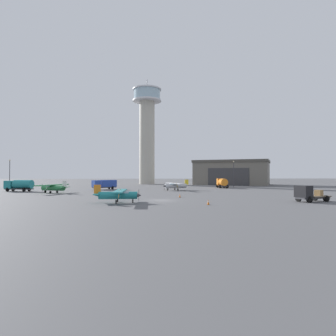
{
  "coord_description": "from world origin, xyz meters",
  "views": [
    {
      "loc": [
        -1.86,
        -47.37,
        4.41
      ],
      "look_at": [
        2.95,
        26.53,
        5.84
      ],
      "focal_mm": 30.75,
      "sensor_mm": 36.0,
      "label": 1
    }
  ],
  "objects_px": {
    "truck_box_blue": "(104,184)",
    "traffic_cone_near_right": "(208,202)",
    "traffic_cone_near_left": "(180,195)",
    "truck_fuel_tanker_orange": "(222,183)",
    "control_tower": "(147,127)",
    "truck_fuel_tanker_teal": "(19,185)",
    "airplane_green": "(53,187)",
    "truck_flatbed_black": "(309,194)",
    "light_post_west": "(10,171)",
    "light_post_east": "(234,172)",
    "airplane_teal": "(118,194)",
    "airplane_silver": "(176,185)"
  },
  "relations": [
    {
      "from": "truck_fuel_tanker_orange",
      "to": "light_post_west",
      "type": "bearing_deg",
      "value": 89.52
    },
    {
      "from": "airplane_green",
      "to": "traffic_cone_near_right",
      "type": "xyz_separation_m",
      "value": [
        29.87,
        -26.18,
        -0.94
      ]
    },
    {
      "from": "airplane_teal",
      "to": "traffic_cone_near_right",
      "type": "relative_size",
      "value": 12.58
    },
    {
      "from": "truck_box_blue",
      "to": "traffic_cone_near_right",
      "type": "distance_m",
      "value": 45.33
    },
    {
      "from": "airplane_teal",
      "to": "traffic_cone_near_left",
      "type": "height_order",
      "value": "airplane_teal"
    },
    {
      "from": "control_tower",
      "to": "truck_fuel_tanker_teal",
      "type": "xyz_separation_m",
      "value": [
        -31.0,
        -47.71,
        -22.23
      ]
    },
    {
      "from": "control_tower",
      "to": "traffic_cone_near_right",
      "type": "relative_size",
      "value": 60.2
    },
    {
      "from": "control_tower",
      "to": "light_post_east",
      "type": "distance_m",
      "value": 45.31
    },
    {
      "from": "airplane_silver",
      "to": "light_post_east",
      "type": "bearing_deg",
      "value": -160.71
    },
    {
      "from": "airplane_silver",
      "to": "truck_fuel_tanker_teal",
      "type": "bearing_deg",
      "value": -15.35
    },
    {
      "from": "traffic_cone_near_left",
      "to": "truck_fuel_tanker_orange",
      "type": "bearing_deg",
      "value": 63.79
    },
    {
      "from": "light_post_east",
      "to": "traffic_cone_near_left",
      "type": "bearing_deg",
      "value": -119.53
    },
    {
      "from": "control_tower",
      "to": "airplane_green",
      "type": "xyz_separation_m",
      "value": [
        -20.55,
        -54.54,
        -22.54
      ]
    },
    {
      "from": "truck_fuel_tanker_orange",
      "to": "traffic_cone_near_right",
      "type": "height_order",
      "value": "truck_fuel_tanker_orange"
    },
    {
      "from": "control_tower",
      "to": "truck_flatbed_black",
      "type": "bearing_deg",
      "value": -71.67
    },
    {
      "from": "truck_fuel_tanker_teal",
      "to": "traffic_cone_near_left",
      "type": "relative_size",
      "value": 9.89
    },
    {
      "from": "light_post_west",
      "to": "airplane_silver",
      "type": "bearing_deg",
      "value": -14.75
    },
    {
      "from": "truck_box_blue",
      "to": "traffic_cone_near_left",
      "type": "distance_m",
      "value": 32.94
    },
    {
      "from": "traffic_cone_near_left",
      "to": "traffic_cone_near_right",
      "type": "relative_size",
      "value": 1.0
    },
    {
      "from": "traffic_cone_near_left",
      "to": "light_post_west",
      "type": "bearing_deg",
      "value": 143.28
    },
    {
      "from": "airplane_green",
      "to": "traffic_cone_near_left",
      "type": "bearing_deg",
      "value": 178.34
    },
    {
      "from": "traffic_cone_near_right",
      "to": "truck_flatbed_black",
      "type": "bearing_deg",
      "value": 10.58
    },
    {
      "from": "truck_flatbed_black",
      "to": "traffic_cone_near_left",
      "type": "xyz_separation_m",
      "value": [
        -19.1,
        9.69,
        -0.88
      ]
    },
    {
      "from": "truck_fuel_tanker_orange",
      "to": "light_post_east",
      "type": "bearing_deg",
      "value": -50.36
    },
    {
      "from": "truck_fuel_tanker_orange",
      "to": "light_post_east",
      "type": "xyz_separation_m",
      "value": [
        4.66,
        3.79,
        3.4
      ]
    },
    {
      "from": "control_tower",
      "to": "traffic_cone_near_right",
      "type": "height_order",
      "value": "control_tower"
    },
    {
      "from": "airplane_green",
      "to": "truck_flatbed_black",
      "type": "distance_m",
      "value": 51.73
    },
    {
      "from": "truck_box_blue",
      "to": "traffic_cone_near_left",
      "type": "xyz_separation_m",
      "value": [
        18.02,
        -27.55,
        -1.17
      ]
    },
    {
      "from": "airplane_teal",
      "to": "truck_fuel_tanker_teal",
      "type": "bearing_deg",
      "value": 132.85
    },
    {
      "from": "airplane_teal",
      "to": "traffic_cone_near_left",
      "type": "relative_size",
      "value": 12.6
    },
    {
      "from": "airplane_teal",
      "to": "light_post_west",
      "type": "bearing_deg",
      "value": 129.66
    },
    {
      "from": "truck_box_blue",
      "to": "traffic_cone_near_left",
      "type": "height_order",
      "value": "truck_box_blue"
    },
    {
      "from": "truck_fuel_tanker_teal",
      "to": "airplane_silver",
      "type": "bearing_deg",
      "value": -163.5
    },
    {
      "from": "airplane_teal",
      "to": "truck_flatbed_black",
      "type": "xyz_separation_m",
      "value": [
        29.5,
        -0.5,
        -0.04
      ]
    },
    {
      "from": "truck_fuel_tanker_orange",
      "to": "light_post_west",
      "type": "height_order",
      "value": "light_post_west"
    },
    {
      "from": "airplane_green",
      "to": "traffic_cone_near_left",
      "type": "height_order",
      "value": "airplane_green"
    },
    {
      "from": "airplane_green",
      "to": "truck_fuel_tanker_teal",
      "type": "height_order",
      "value": "truck_fuel_tanker_teal"
    },
    {
      "from": "control_tower",
      "to": "airplane_teal",
      "type": "height_order",
      "value": "control_tower"
    },
    {
      "from": "truck_box_blue",
      "to": "airplane_green",
      "type": "bearing_deg",
      "value": 21.33
    },
    {
      "from": "truck_fuel_tanker_teal",
      "to": "truck_fuel_tanker_orange",
      "type": "height_order",
      "value": "truck_fuel_tanker_orange"
    },
    {
      "from": "airplane_teal",
      "to": "truck_fuel_tanker_orange",
      "type": "height_order",
      "value": "truck_fuel_tanker_orange"
    },
    {
      "from": "airplane_green",
      "to": "light_post_east",
      "type": "height_order",
      "value": "light_post_east"
    },
    {
      "from": "truck_box_blue",
      "to": "airplane_silver",
      "type": "bearing_deg",
      "value": 129.08
    },
    {
      "from": "traffic_cone_near_left",
      "to": "traffic_cone_near_right",
      "type": "height_order",
      "value": "traffic_cone_near_right"
    },
    {
      "from": "truck_flatbed_black",
      "to": "light_post_west",
      "type": "height_order",
      "value": "light_post_west"
    },
    {
      "from": "truck_fuel_tanker_orange",
      "to": "airplane_green",
      "type": "bearing_deg",
      "value": 115.52
    },
    {
      "from": "truck_flatbed_black",
      "to": "light_post_east",
      "type": "bearing_deg",
      "value": -114.18
    },
    {
      "from": "control_tower",
      "to": "airplane_green",
      "type": "bearing_deg",
      "value": -110.64
    },
    {
      "from": "light_post_east",
      "to": "traffic_cone_near_left",
      "type": "relative_size",
      "value": 11.57
    },
    {
      "from": "light_post_west",
      "to": "light_post_east",
      "type": "distance_m",
      "value": 68.29
    }
  ]
}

